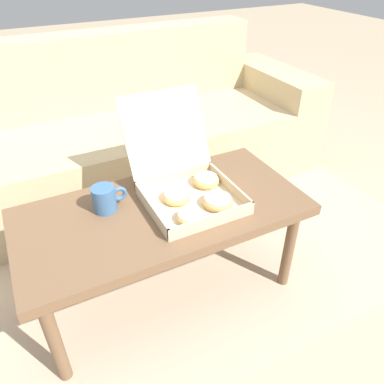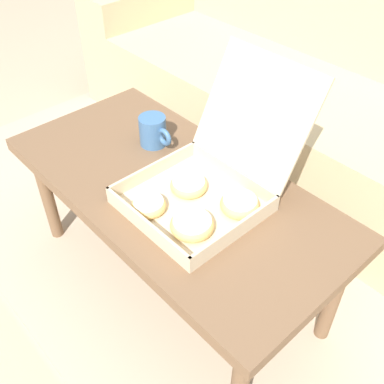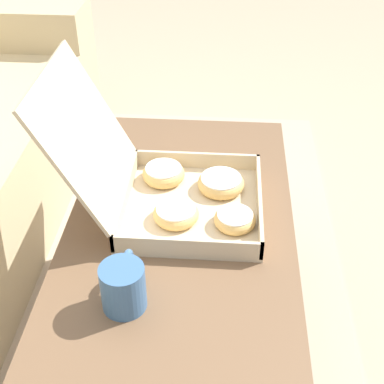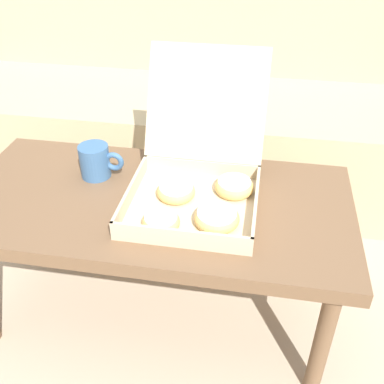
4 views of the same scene
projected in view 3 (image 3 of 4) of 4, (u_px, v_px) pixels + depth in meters
ground_plane at (137, 361)px, 1.43m from camera, size 12.00×12.00×0.00m
area_rug at (27, 353)px, 1.45m from camera, size 2.66×1.79×0.01m
coffee_table at (178, 256)px, 1.19m from camera, size 1.06×0.51×0.44m
pastry_box at (173, 185)px, 1.22m from camera, size 0.33×0.46×0.34m
coffee_mug at (123, 286)px, 0.99m from camera, size 0.13×0.08×0.10m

